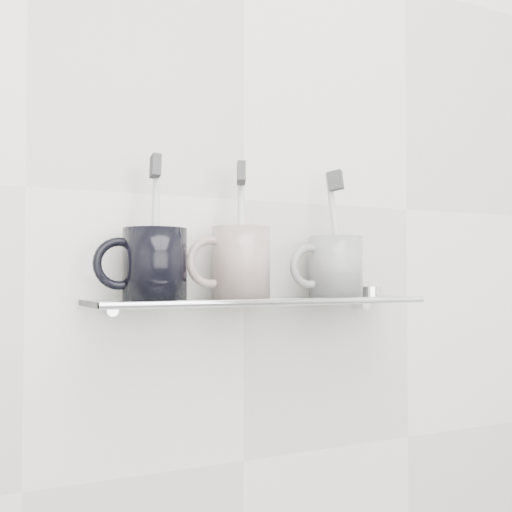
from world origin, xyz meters
TOP-DOWN VIEW (x-y plane):
  - wall_back at (0.00, 1.10)m, footprint 2.50×0.00m
  - shelf_glass at (0.00, 1.04)m, footprint 0.50×0.12m
  - shelf_rail at (0.00, 0.98)m, footprint 0.50×0.01m
  - bracket_left at (-0.21, 1.09)m, footprint 0.02×0.03m
  - bracket_right at (0.21, 1.09)m, footprint 0.02×0.03m
  - mug_left at (-0.16, 1.04)m, footprint 0.09×0.09m
  - mug_left_handle at (-0.21, 1.04)m, footprint 0.07×0.01m
  - toothbrush_left at (-0.16, 1.04)m, footprint 0.02×0.03m
  - bristles_left at (-0.16, 1.04)m, footprint 0.02×0.03m
  - mug_center at (-0.03, 1.04)m, footprint 0.09×0.09m
  - mug_center_handle at (-0.08, 1.04)m, footprint 0.07×0.01m
  - toothbrush_center at (-0.03, 1.04)m, footprint 0.03×0.06m
  - bristles_center at (-0.03, 1.04)m, footprint 0.02×0.03m
  - mug_right at (0.13, 1.04)m, footprint 0.08×0.08m
  - mug_right_handle at (0.08, 1.04)m, footprint 0.07×0.01m
  - toothbrush_right at (0.13, 1.04)m, footprint 0.02×0.05m
  - bristles_right at (0.13, 1.04)m, footprint 0.02×0.03m
  - chrome_cap at (0.20, 1.04)m, footprint 0.04×0.04m

SIDE VIEW (x-z plane):
  - bracket_left at x=-0.21m, z-range 1.08..1.09m
  - bracket_right at x=0.21m, z-range 1.08..1.09m
  - shelf_glass at x=0.00m, z-range 1.09..1.10m
  - shelf_rail at x=0.00m, z-range 1.09..1.10m
  - chrome_cap at x=0.20m, z-range 1.10..1.12m
  - mug_right at x=0.13m, z-range 1.10..1.19m
  - mug_right_handle at x=0.08m, z-range 1.11..1.18m
  - mug_left at x=-0.16m, z-range 1.10..1.20m
  - mug_left_handle at x=-0.21m, z-range 1.11..1.18m
  - mug_center at x=-0.03m, z-range 1.10..1.20m
  - mug_center_handle at x=-0.08m, z-range 1.11..1.19m
  - toothbrush_left at x=-0.16m, z-range 1.11..1.30m
  - toothbrush_center at x=-0.03m, z-range 1.11..1.29m
  - toothbrush_right at x=0.13m, z-range 1.11..1.30m
  - wall_back at x=0.00m, z-range 0.00..2.50m
  - bristles_left at x=-0.16m, z-range 1.26..1.30m
  - bristles_center at x=-0.03m, z-range 1.26..1.30m
  - bristles_right at x=0.13m, z-range 1.26..1.30m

